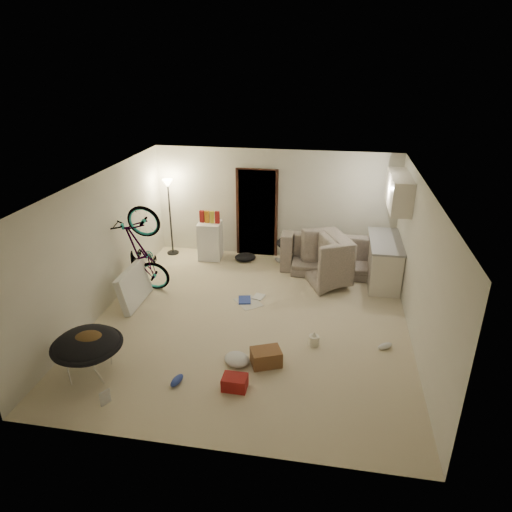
% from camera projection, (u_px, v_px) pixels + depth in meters
% --- Properties ---
extents(floor, '(5.50, 6.00, 0.02)m').
position_uv_depth(floor, '(251.00, 320.00, 8.22)').
color(floor, beige).
rests_on(floor, ground).
extents(ceiling, '(5.50, 6.00, 0.02)m').
position_uv_depth(ceiling, '(250.00, 183.00, 7.21)').
color(ceiling, white).
rests_on(ceiling, wall_back).
extents(wall_back, '(5.50, 0.02, 2.50)m').
position_uv_depth(wall_back, '(275.00, 204.00, 10.43)').
color(wall_back, silver).
rests_on(wall_back, floor).
extents(wall_front, '(5.50, 0.02, 2.50)m').
position_uv_depth(wall_front, '(201.00, 365.00, 5.00)').
color(wall_front, silver).
rests_on(wall_front, floor).
extents(wall_left, '(0.02, 6.00, 2.50)m').
position_uv_depth(wall_left, '(99.00, 246.00, 8.15)').
color(wall_left, silver).
rests_on(wall_left, floor).
extents(wall_right, '(0.02, 6.00, 2.50)m').
position_uv_depth(wall_right, '(420.00, 268.00, 7.28)').
color(wall_right, silver).
rests_on(wall_right, floor).
extents(doorway, '(0.85, 0.10, 2.04)m').
position_uv_depth(doorway, '(257.00, 213.00, 10.55)').
color(doorway, black).
rests_on(doorway, floor).
extents(door_trim, '(0.97, 0.04, 2.10)m').
position_uv_depth(door_trim, '(257.00, 214.00, 10.52)').
color(door_trim, '#381D13').
rests_on(door_trim, floor).
extents(floor_lamp, '(0.28, 0.28, 1.81)m').
position_uv_depth(floor_lamp, '(169.00, 201.00, 10.46)').
color(floor_lamp, black).
rests_on(floor_lamp, floor).
extents(kitchen_counter, '(0.60, 1.50, 0.88)m').
position_uv_depth(kitchen_counter, '(383.00, 262.00, 9.46)').
color(kitchen_counter, beige).
rests_on(kitchen_counter, floor).
extents(counter_top, '(0.64, 1.54, 0.04)m').
position_uv_depth(counter_top, '(386.00, 241.00, 9.28)').
color(counter_top, gray).
rests_on(counter_top, kitchen_counter).
extents(kitchen_uppers, '(0.38, 1.40, 0.65)m').
position_uv_depth(kitchen_uppers, '(399.00, 191.00, 8.84)').
color(kitchen_uppers, beige).
rests_on(kitchen_uppers, wall_right).
extents(sofa, '(2.19, 0.86, 0.64)m').
position_uv_depth(sofa, '(331.00, 255.00, 10.09)').
color(sofa, '#39413A').
rests_on(sofa, floor).
extents(armchair, '(1.40, 1.48, 0.76)m').
position_uv_depth(armchair, '(343.00, 264.00, 9.52)').
color(armchair, '#39413A').
rests_on(armchair, floor).
extents(bicycle, '(1.90, 0.85, 1.09)m').
position_uv_depth(bicycle, '(143.00, 269.00, 9.01)').
color(bicycle, black).
rests_on(bicycle, floor).
extents(book_asset, '(0.27, 0.25, 0.02)m').
position_uv_depth(book_asset, '(101.00, 407.00, 6.16)').
color(book_asset, maroon).
rests_on(book_asset, floor).
extents(mini_fridge, '(0.55, 0.55, 0.87)m').
position_uv_depth(mini_fridge, '(210.00, 240.00, 10.57)').
color(mini_fridge, white).
rests_on(mini_fridge, floor).
extents(snack_box_0, '(0.11, 0.08, 0.30)m').
position_uv_depth(snack_box_0, '(202.00, 217.00, 10.37)').
color(snack_box_0, maroon).
rests_on(snack_box_0, mini_fridge).
extents(snack_box_1, '(0.11, 0.08, 0.30)m').
position_uv_depth(snack_box_1, '(207.00, 217.00, 10.35)').
color(snack_box_1, orange).
rests_on(snack_box_1, mini_fridge).
extents(snack_box_2, '(0.12, 0.10, 0.30)m').
position_uv_depth(snack_box_2, '(212.00, 218.00, 10.33)').
color(snack_box_2, gold).
rests_on(snack_box_2, mini_fridge).
extents(snack_box_3, '(0.10, 0.07, 0.30)m').
position_uv_depth(snack_box_3, '(217.00, 218.00, 10.31)').
color(snack_box_3, maroon).
rests_on(snack_box_3, mini_fridge).
extents(saucer_chair, '(1.02, 1.02, 0.73)m').
position_uv_depth(saucer_chair, '(88.00, 350.00, 6.63)').
color(saucer_chair, silver).
rests_on(saucer_chair, floor).
extents(hoodie, '(0.58, 0.53, 0.22)m').
position_uv_depth(hoodie, '(88.00, 340.00, 6.51)').
color(hoodie, brown).
rests_on(hoodie, saucer_chair).
extents(sofa_drape, '(0.65, 0.58, 0.28)m').
position_uv_depth(sofa_drape, '(289.00, 243.00, 10.15)').
color(sofa_drape, black).
rests_on(sofa_drape, sofa).
extents(tv_box, '(0.28, 1.08, 0.72)m').
position_uv_depth(tv_box, '(134.00, 286.00, 8.64)').
color(tv_box, silver).
rests_on(tv_box, floor).
extents(drink_case_a, '(0.54, 0.47, 0.26)m').
position_uv_depth(drink_case_a, '(266.00, 357.00, 6.98)').
color(drink_case_a, brown).
rests_on(drink_case_a, floor).
extents(drink_case_b, '(0.35, 0.26, 0.20)m').
position_uv_depth(drink_case_b, '(235.00, 383.00, 6.48)').
color(drink_case_b, maroon).
rests_on(drink_case_b, floor).
extents(juicer, '(0.17, 0.17, 0.24)m').
position_uv_depth(juicer, '(314.00, 340.00, 7.46)').
color(juicer, white).
rests_on(juicer, floor).
extents(newspaper, '(0.63, 0.65, 0.01)m').
position_uv_depth(newspaper, '(248.00, 302.00, 8.78)').
color(newspaper, beige).
rests_on(newspaper, floor).
extents(book_blue, '(0.29, 0.36, 0.03)m').
position_uv_depth(book_blue, '(245.00, 300.00, 8.84)').
color(book_blue, '#2B3F9B').
rests_on(book_blue, floor).
extents(book_white, '(0.25, 0.29, 0.02)m').
position_uv_depth(book_white, '(259.00, 297.00, 8.97)').
color(book_white, silver).
rests_on(book_white, floor).
extents(shoe_1, '(0.28, 0.28, 0.10)m').
position_uv_depth(shoe_1, '(279.00, 260.00, 10.47)').
color(shoe_1, slate).
rests_on(shoe_1, floor).
extents(shoe_2, '(0.18, 0.31, 0.11)m').
position_uv_depth(shoe_2, '(177.00, 380.00, 6.60)').
color(shoe_2, '#2B3F9B').
rests_on(shoe_2, floor).
extents(shoe_4, '(0.29, 0.24, 0.10)m').
position_uv_depth(shoe_4, '(385.00, 346.00, 7.38)').
color(shoe_4, white).
rests_on(shoe_4, floor).
extents(clothes_lump_b, '(0.64, 0.61, 0.15)m').
position_uv_depth(clothes_lump_b, '(245.00, 257.00, 10.58)').
color(clothes_lump_b, black).
rests_on(clothes_lump_b, floor).
extents(clothes_lump_c, '(0.56, 0.55, 0.13)m').
position_uv_depth(clothes_lump_c, '(237.00, 359.00, 7.04)').
color(clothes_lump_c, silver).
rests_on(clothes_lump_c, floor).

